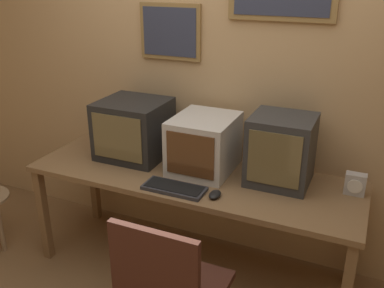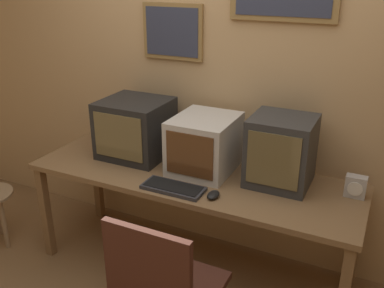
# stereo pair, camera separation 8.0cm
# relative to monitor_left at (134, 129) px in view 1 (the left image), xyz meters

# --- Properties ---
(wall_back) EXTENTS (8.00, 0.08, 2.60)m
(wall_back) POSITION_rel_monitor_left_xyz_m (0.50, 0.32, 0.35)
(wall_back) COLOR tan
(wall_back) RESTS_ON ground_plane
(desk) EXTENTS (2.16, 0.70, 0.75)m
(desk) POSITION_rel_monitor_left_xyz_m (0.50, -0.12, -0.27)
(desk) COLOR olive
(desk) RESTS_ON ground_plane
(monitor_left) EXTENTS (0.45, 0.43, 0.40)m
(monitor_left) POSITION_rel_monitor_left_xyz_m (0.00, 0.00, 0.00)
(monitor_left) COLOR black
(monitor_left) RESTS_ON desk
(monitor_center) EXTENTS (0.38, 0.45, 0.36)m
(monitor_center) POSITION_rel_monitor_left_xyz_m (0.53, -0.01, -0.02)
(monitor_center) COLOR beige
(monitor_center) RESTS_ON desk
(monitor_right) EXTENTS (0.38, 0.36, 0.43)m
(monitor_right) POSITION_rel_monitor_left_xyz_m (1.03, 0.02, 0.01)
(monitor_right) COLOR #333333
(monitor_right) RESTS_ON desk
(keyboard_main) EXTENTS (0.38, 0.16, 0.03)m
(keyboard_main) POSITION_rel_monitor_left_xyz_m (0.48, -0.35, -0.19)
(keyboard_main) COLOR #333338
(keyboard_main) RESTS_ON desk
(mouse_near_keyboard) EXTENTS (0.07, 0.11, 0.03)m
(mouse_near_keyboard) POSITION_rel_monitor_left_xyz_m (0.74, -0.33, -0.18)
(mouse_near_keyboard) COLOR black
(mouse_near_keyboard) RESTS_ON desk
(desk_clock) EXTENTS (0.12, 0.07, 0.13)m
(desk_clock) POSITION_rel_monitor_left_xyz_m (1.48, 0.04, -0.14)
(desk_clock) COLOR #B7B2AD
(desk_clock) RESTS_ON desk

